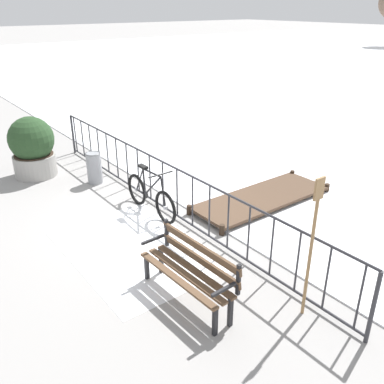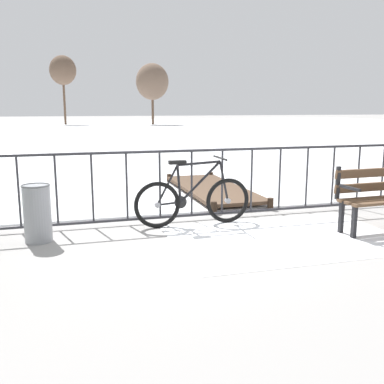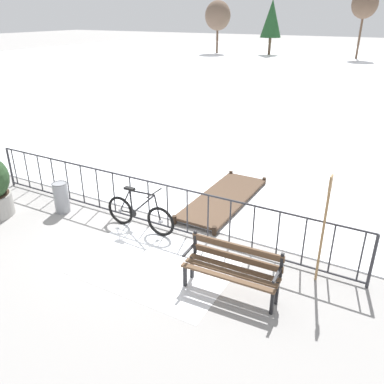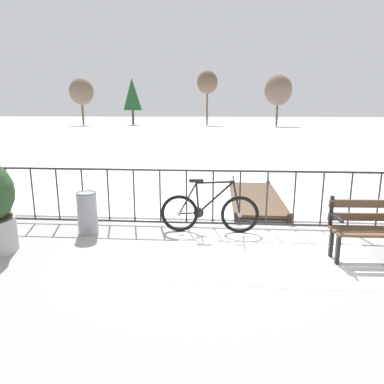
# 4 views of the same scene
# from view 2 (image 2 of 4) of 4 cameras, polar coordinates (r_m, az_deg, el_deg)

# --- Properties ---
(ground_plane) EXTENTS (160.00, 160.00, 0.00)m
(ground_plane) POSITION_cam_2_polar(r_m,az_deg,el_deg) (6.69, -0.04, -3.66)
(ground_plane) COLOR gray
(frozen_pond) EXTENTS (80.00, 56.00, 0.03)m
(frozen_pond) POSITION_cam_2_polar(r_m,az_deg,el_deg) (34.70, -13.42, 7.81)
(frozen_pond) COLOR white
(frozen_pond) RESTS_ON ground
(snow_patch) EXTENTS (2.93, 2.05, 0.01)m
(snow_patch) POSITION_cam_2_polar(r_m,az_deg,el_deg) (5.95, 11.82, -5.70)
(snow_patch) COLOR white
(snow_patch) RESTS_ON ground
(railing_fence) EXTENTS (9.06, 0.06, 1.07)m
(railing_fence) POSITION_cam_2_polar(r_m,az_deg,el_deg) (6.57, -0.05, 1.08)
(railing_fence) COLOR #2D2D33
(railing_fence) RESTS_ON ground
(bicycle_near_railing) EXTENTS (1.71, 0.52, 0.97)m
(bicycle_near_railing) POSITION_cam_2_polar(r_m,az_deg,el_deg) (6.34, 0.14, -1.05)
(bicycle_near_railing) COLOR black
(bicycle_near_railing) RESTS_ON ground
(trash_bin) EXTENTS (0.35, 0.35, 0.73)m
(trash_bin) POSITION_cam_2_polar(r_m,az_deg,el_deg) (5.90, -19.22, -2.53)
(trash_bin) COLOR gray
(trash_bin) RESTS_ON ground
(wooden_dock) EXTENTS (1.10, 3.17, 0.20)m
(wooden_dock) POSITION_cam_2_polar(r_m,az_deg,el_deg) (8.65, 2.59, 0.48)
(wooden_dock) COLOR #4C3828
(wooden_dock) RESTS_ON ground
(tree_west_mid) EXTENTS (3.10, 3.10, 5.75)m
(tree_west_mid) POSITION_cam_2_polar(r_m,az_deg,el_deg) (43.66, -5.12, 13.90)
(tree_west_mid) COLOR brown
(tree_west_mid) RESTS_ON ground
(tree_centre) EXTENTS (2.47, 2.47, 6.44)m
(tree_centre) POSITION_cam_2_polar(r_m,az_deg,el_deg) (44.90, -16.24, 14.73)
(tree_centre) COLOR brown
(tree_centre) RESTS_ON ground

